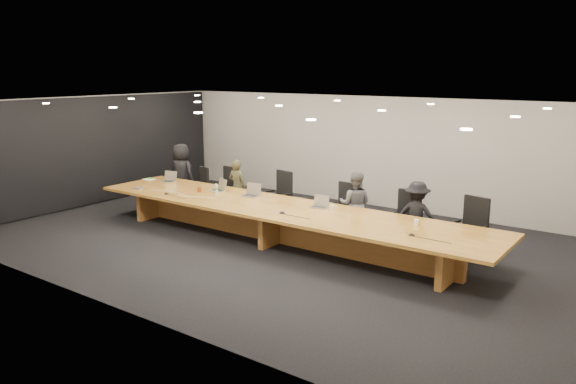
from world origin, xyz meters
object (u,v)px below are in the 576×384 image
water_bottle (216,189)px  mic_right (412,234)px  laptop_a (168,177)px  person_b (237,187)px  chair_far_left (197,187)px  conference_table (279,218)px  person_d (417,216)px  laptop_d (319,202)px  chair_right (406,219)px  mic_left (166,193)px  laptop_c (250,190)px  chair_far_right (468,229)px  person_c (355,204)px  av_box (138,188)px  chair_left (226,189)px  person_a (182,174)px  chair_mid_left (277,196)px  mic_center (282,212)px  paper_cup_far (416,222)px  chair_mid_right (342,209)px  laptop_b (217,185)px  amber_mug (200,190)px  paper_cup_near (332,207)px

water_bottle → mic_right: (4.85, -0.45, -0.09)m
laptop_a → person_b: bearing=14.9°
chair_far_left → conference_table: bearing=-2.5°
person_d → laptop_a: person_d is taller
laptop_d → chair_right: bearing=25.0°
chair_right → mic_left: bearing=-166.8°
laptop_c → chair_far_right: bearing=6.8°
laptop_c → person_c: bearing=20.2°
av_box → chair_left: bearing=51.4°
conference_table → person_a: bearing=163.0°
chair_mid_left → chair_far_right: bearing=10.8°
laptop_c → mic_left: bearing=-154.4°
chair_far_left → mic_center: 4.27m
paper_cup_far → person_c: bearing=152.2°
chair_mid_right → chair_right: 1.45m
chair_far_left → laptop_b: laptop_b is taller
chair_right → laptop_a: bearing=-178.8°
person_a → person_b: (1.92, -0.01, -0.12)m
chair_mid_right → amber_mug: 3.26m
chair_left → person_a: person_a is taller
conference_table → chair_mid_right: 1.44m
chair_mid_left → laptop_c: bearing=-82.6°
chair_far_right → laptop_b: chair_far_right is taller
laptop_a → laptop_c: size_ratio=0.93×
chair_right → laptop_a: size_ratio=3.35×
person_c → laptop_a: (-4.76, -0.84, 0.19)m
chair_far_right → laptop_a: chair_far_right is taller
chair_far_right → laptop_d: chair_far_right is taller
person_a → paper_cup_near: bearing=168.4°
chair_mid_right → amber_mug: size_ratio=10.40×
paper_cup_near → paper_cup_far: size_ratio=0.96×
water_bottle → mic_left: 1.11m
laptop_d → chair_mid_right: bearing=82.0°
chair_far_right → chair_mid_right: bearing=-169.6°
chair_mid_left → chair_right: (3.19, -0.01, -0.02)m
laptop_c → laptop_b: bearing=178.3°
laptop_b → person_b: bearing=124.1°
chair_mid_right → mic_left: bearing=-149.9°
chair_right → paper_cup_far: bearing=-62.7°
conference_table → amber_mug: (-2.28, 0.05, 0.28)m
chair_mid_left → water_bottle: size_ratio=5.60×
conference_table → person_b: (-2.19, 1.25, 0.15)m
person_a → water_bottle: (2.26, -1.11, 0.07)m
laptop_a → mic_center: size_ratio=2.62×
chair_left → person_b: person_b is taller
water_bottle → paper_cup_near: size_ratio=2.23×
chair_far_left → laptop_c: (2.50, -0.89, 0.38)m
conference_table → chair_left: bearing=153.4°
av_box → laptop_b: bearing=18.8°
laptop_a → paper_cup_near: (4.72, -0.02, -0.09)m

